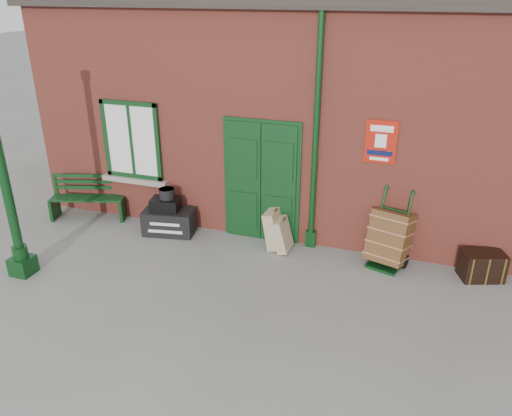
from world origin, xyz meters
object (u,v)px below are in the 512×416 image
at_px(dark_trunk, 482,265).
at_px(bench, 89,196).
at_px(porter_trolley, 390,238).
at_px(houdini_trunk, 169,222).

bearing_deg(dark_trunk, bench, 161.05).
relative_size(bench, dark_trunk, 2.37).
bearing_deg(dark_trunk, porter_trolley, 161.92).
xyz_separation_m(bench, dark_trunk, (7.40, 0.01, -0.22)).
height_order(bench, porter_trolley, porter_trolley).
relative_size(porter_trolley, dark_trunk, 2.01).
bearing_deg(bench, porter_trolley, -17.36).
relative_size(houdini_trunk, porter_trolley, 0.73).
distance_m(houdini_trunk, porter_trolley, 4.06).
bearing_deg(houdini_trunk, dark_trunk, -8.68).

